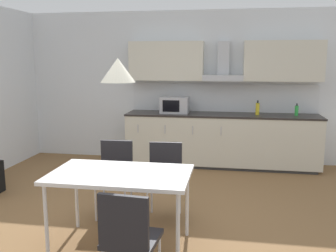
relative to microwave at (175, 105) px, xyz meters
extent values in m
cube|color=brown|center=(-0.09, -2.53, -1.06)|extent=(8.00, 8.56, 0.02)
cube|color=silver|center=(-0.09, 0.37, 0.29)|extent=(6.40, 0.10, 2.68)
cube|color=#333333|center=(0.81, 0.00, -1.02)|extent=(3.12, 0.59, 0.05)
cube|color=beige|center=(0.81, 0.00, -0.58)|extent=(3.25, 0.64, 0.83)
cube|color=#282321|center=(0.81, 0.00, -0.16)|extent=(3.27, 0.66, 0.03)
cube|color=silver|center=(-0.58, -0.33, -0.38)|extent=(0.01, 0.01, 0.14)
cube|color=silver|center=(-0.12, -0.33, -0.38)|extent=(0.01, 0.01, 0.14)
cube|color=silver|center=(0.35, -0.33, -0.38)|extent=(0.01, 0.01, 0.14)
cube|color=silver|center=(0.81, -0.33, -0.38)|extent=(0.01, 0.01, 0.14)
cube|color=silver|center=(0.81, 0.31, 0.10)|extent=(3.25, 0.02, 0.49)
cube|color=beige|center=(-0.17, 0.15, 0.75)|extent=(1.29, 0.34, 0.67)
cube|color=beige|center=(1.80, 0.15, 0.75)|extent=(1.29, 0.34, 0.67)
cube|color=#B7BABF|center=(0.81, 0.13, 0.47)|extent=(0.68, 0.40, 0.10)
cube|color=#B7BABF|center=(0.81, 0.24, 0.78)|extent=(0.20, 0.16, 0.62)
cube|color=#ADADB2|center=(0.00, 0.00, 0.00)|extent=(0.48, 0.34, 0.28)
cube|color=black|center=(-0.04, -0.17, 0.00)|extent=(0.29, 0.01, 0.20)
cylinder|color=yellow|center=(1.41, 0.02, -0.04)|extent=(0.06, 0.06, 0.20)
cylinder|color=black|center=(1.41, 0.02, 0.08)|extent=(0.03, 0.03, 0.04)
cylinder|color=green|center=(2.04, 0.02, -0.06)|extent=(0.06, 0.06, 0.17)
cylinder|color=black|center=(2.04, 0.02, 0.04)|extent=(0.02, 0.02, 0.04)
cube|color=white|center=(-0.06, -3.07, -0.31)|extent=(1.33, 0.80, 0.04)
cylinder|color=silver|center=(-0.67, -3.41, -0.69)|extent=(0.04, 0.04, 0.72)
cylinder|color=silver|center=(0.54, -3.41, -0.69)|extent=(0.04, 0.04, 0.72)
cylinder|color=silver|center=(-0.67, -2.73, -0.69)|extent=(0.04, 0.04, 0.72)
cylinder|color=silver|center=(0.54, -2.73, -0.69)|extent=(0.04, 0.04, 0.72)
cube|color=black|center=(-0.36, -2.37, -0.60)|extent=(0.42, 0.42, 0.04)
cube|color=black|center=(-0.37, -2.19, -0.38)|extent=(0.38, 0.06, 0.40)
cylinder|color=silver|center=(-0.18, -2.53, -0.83)|extent=(0.02, 0.02, 0.43)
cylinder|color=silver|center=(-0.52, -2.55, -0.83)|extent=(0.02, 0.02, 0.43)
cylinder|color=silver|center=(-0.20, -2.19, -0.83)|extent=(0.02, 0.02, 0.43)
cylinder|color=silver|center=(-0.54, -2.21, -0.83)|extent=(0.02, 0.02, 0.43)
cube|color=black|center=(0.24, -2.37, -0.60)|extent=(0.43, 0.43, 0.04)
cube|color=black|center=(0.22, -2.19, -0.38)|extent=(0.38, 0.07, 0.40)
cylinder|color=silver|center=(0.42, -2.53, -0.83)|extent=(0.02, 0.02, 0.43)
cylinder|color=silver|center=(0.08, -2.55, -0.83)|extent=(0.02, 0.02, 0.43)
cylinder|color=silver|center=(0.39, -2.19, -0.83)|extent=(0.02, 0.02, 0.43)
cylinder|color=silver|center=(0.05, -2.21, -0.83)|extent=(0.02, 0.02, 0.43)
cube|color=black|center=(0.24, -3.77, -0.60)|extent=(0.43, 0.43, 0.04)
cube|color=black|center=(0.22, -3.95, -0.38)|extent=(0.38, 0.07, 0.40)
cone|color=silver|center=(-0.06, -3.07, 0.67)|extent=(0.32, 0.32, 0.22)
camera|label=1|loc=(0.95, -6.38, 0.76)|focal=40.00mm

